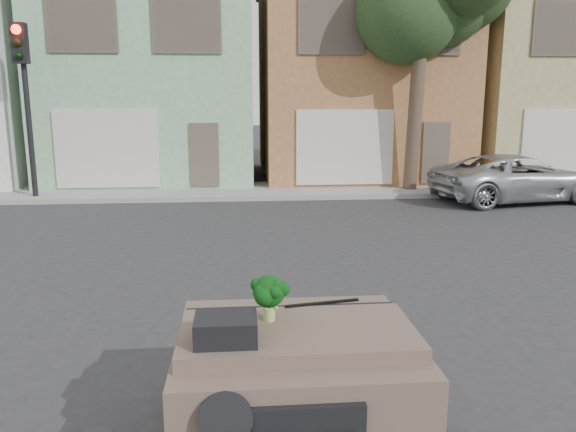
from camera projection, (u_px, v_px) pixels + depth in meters
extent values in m
plane|color=#303033|center=(274.00, 314.00, 7.88)|extent=(120.00, 120.00, 0.00)
cube|color=gray|center=(254.00, 191.00, 18.11)|extent=(40.00, 3.00, 0.15)
cube|color=#89BF90|center=(156.00, 77.00, 20.96)|extent=(7.20, 8.20, 7.55)
cube|color=#A16C41|center=(354.00, 78.00, 21.60)|extent=(7.20, 8.20, 7.55)
cube|color=tan|center=(540.00, 79.00, 22.24)|extent=(7.20, 8.20, 7.55)
imported|color=#B1B5BA|center=(515.00, 201.00, 16.66)|extent=(5.31, 3.12, 1.39)
cube|color=black|center=(27.00, 114.00, 16.08)|extent=(0.40, 0.40, 5.10)
cube|color=#27411F|center=(418.00, 56.00, 17.01)|extent=(4.40, 4.00, 8.50)
cube|color=brown|center=(296.00, 382.00, 4.84)|extent=(2.00, 1.80, 1.12)
cube|color=black|center=(226.00, 329.00, 4.32)|extent=(0.48, 0.38, 0.20)
cube|color=black|center=(322.00, 303.00, 5.12)|extent=(0.69, 0.15, 0.02)
cube|color=black|center=(269.00, 298.00, 4.71)|extent=(0.41, 0.41, 0.40)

